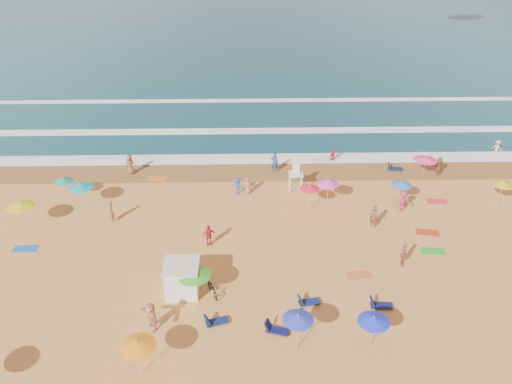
{
  "coord_description": "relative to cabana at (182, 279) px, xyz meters",
  "views": [
    {
      "loc": [
        -1.91,
        -28.66,
        21.18
      ],
      "look_at": [
        -1.15,
        6.0,
        1.5
      ],
      "focal_mm": 35.0,
      "sensor_mm": 36.0,
      "label": 1
    }
  ],
  "objects": [
    {
      "name": "wet_sand",
      "position": [
        6.0,
        16.59,
        -0.99
      ],
      "size": [
        220.0,
        220.0,
        0.0
      ],
      "primitive_type": "plane",
      "color": "olive",
      "rests_on": "ground"
    },
    {
      "name": "beachgoers",
      "position": [
        6.43,
        8.11,
        -0.15
      ],
      "size": [
        47.94,
        24.9,
        2.14
      ],
      "color": "tan",
      "rests_on": "ground"
    },
    {
      "name": "surf_foam",
      "position": [
        6.0,
        25.41,
        -0.9
      ],
      "size": [
        200.0,
        18.7,
        0.05
      ],
      "color": "white",
      "rests_on": "ground"
    },
    {
      "name": "beach_umbrellas",
      "position": [
        6.63,
        3.52,
        1.04
      ],
      "size": [
        49.02,
        29.41,
        0.81
      ],
      "color": "red",
      "rests_on": "ground"
    },
    {
      "name": "towels",
      "position": [
        6.45,
        2.02,
        -0.98
      ],
      "size": [
        51.92,
        27.05,
        0.03
      ],
      "color": "red",
      "rests_on": "ground"
    },
    {
      "name": "cabana_roof",
      "position": [
        0.0,
        0.0,
        1.06
      ],
      "size": [
        2.2,
        2.2,
        0.12
      ],
      "primitive_type": "cube",
      "color": "silver",
      "rests_on": "cabana"
    },
    {
      "name": "ground",
      "position": [
        6.0,
        4.09,
        -1.0
      ],
      "size": [
        220.0,
        220.0,
        0.0
      ],
      "primitive_type": "plane",
      "color": "gold",
      "rests_on": "ground"
    },
    {
      "name": "cabana",
      "position": [
        0.0,
        0.0,
        0.0
      ],
      "size": [
        2.0,
        2.0,
        2.0
      ],
      "primitive_type": "cube",
      "color": "white",
      "rests_on": "ground"
    },
    {
      "name": "bicycle",
      "position": [
        1.9,
        -0.3,
        -0.55
      ],
      "size": [
        1.22,
        1.83,
        0.91
      ],
      "primitive_type": "imported",
      "rotation": [
        0.0,
        0.0,
        0.39
      ],
      "color": "black",
      "rests_on": "ground"
    },
    {
      "name": "ocean",
      "position": [
        6.0,
        88.09,
        -1.0
      ],
      "size": [
        220.0,
        140.0,
        0.18
      ],
      "primitive_type": "cube",
      "color": "#0C4756",
      "rests_on": "ground"
    },
    {
      "name": "lifeguard_stand",
      "position": [
        8.32,
        13.07,
        0.05
      ],
      "size": [
        1.2,
        1.2,
        2.1
      ],
      "primitive_type": null,
      "color": "white",
      "rests_on": "ground"
    },
    {
      "name": "loungers",
      "position": [
        10.92,
        0.63,
        -0.83
      ],
      "size": [
        47.9,
        25.92,
        0.34
      ],
      "color": "#101D50",
      "rests_on": "ground"
    }
  ]
}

